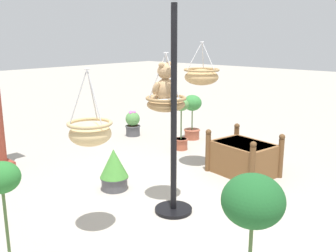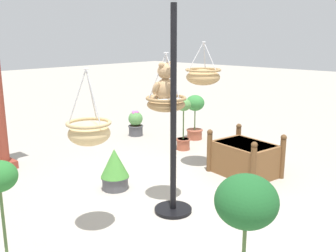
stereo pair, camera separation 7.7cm
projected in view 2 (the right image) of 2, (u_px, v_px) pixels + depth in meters
ground_plane at (169, 204)px, 4.66m from camera, size 40.00×40.00×0.00m
display_pole_central at (173, 151)px, 4.28m from camera, size 0.44×0.44×2.41m
hanging_basket_with_teddy at (166, 103)px, 4.44m from camera, size 0.48×0.48×0.69m
teddy_bear at (165, 85)px, 4.41m from camera, size 0.33×0.30×0.48m
hanging_basket_left_high at (89, 132)px, 3.73m from camera, size 0.45×0.45×0.76m
hanging_basket_right_low at (203, 76)px, 5.62m from camera, size 0.53×0.53×0.64m
wooden_planter_box at (245, 158)px, 5.59m from camera, size 0.86×1.04×0.66m
potted_plant_fern_front at (195, 113)px, 7.49m from camera, size 0.37×0.37×0.89m
potted_plant_tall_leafy at (183, 123)px, 6.78m from camera, size 0.27×0.27×0.94m
potted_plant_bushy_green at (115, 169)px, 5.05m from camera, size 0.38×0.38×0.56m
potted_plant_small_succulent at (244, 252)px, 2.28m from camera, size 0.38×0.38×1.23m
potted_plant_conical_shrub at (136, 123)px, 7.82m from camera, size 0.32×0.32×0.53m
potted_plant_trailing_ivy at (5, 237)px, 2.90m from camera, size 0.33×0.33×1.12m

